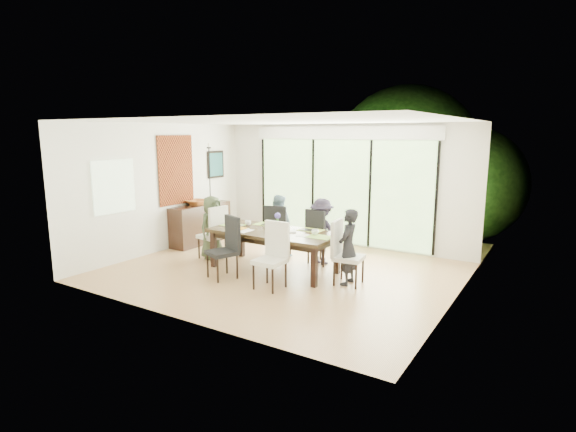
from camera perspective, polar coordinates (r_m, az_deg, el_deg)
The scene contains 62 objects.
floor at distance 8.25m, azimuth -0.93°, elevation -7.15°, with size 6.00×5.00×0.01m, color #8F6039.
ceiling at distance 7.87m, azimuth -0.99°, elevation 12.02°, with size 6.00×5.00×0.01m, color white.
wall_back at distance 10.13m, azimuth 6.81°, elevation 3.92°, with size 6.00×0.02×2.70m, color silver.
wall_front at distance 6.03m, azimuth -14.05°, elevation -0.78°, with size 6.00×0.02×2.70m, color silver.
wall_left at distance 9.90m, azimuth -15.76°, elevation 3.45°, with size 0.02×5.00×2.70m, color silver.
wall_right at distance 6.82m, azimuth 20.79°, elevation 0.13°, with size 0.02×5.00×2.70m, color beige.
glass_doors at distance 10.11m, azimuth 6.69°, elevation 3.06°, with size 4.20×0.02×2.30m, color #598C3F.
blinds_header at distance 10.02m, azimuth 6.83°, elevation 10.44°, with size 4.40×0.06×0.28m, color white.
mullion_a at distance 11.16m, azimuth -3.14°, elevation 3.81°, with size 0.05×0.04×2.30m, color black.
mullion_b at distance 10.42m, azimuth 3.19°, elevation 3.33°, with size 0.05×0.04×2.30m, color black.
mullion_c at distance 9.83m, azimuth 10.36°, elevation 2.74°, with size 0.05×0.04×2.30m, color black.
mullion_d at distance 9.41m, azimuth 18.30°, elevation 2.04°, with size 0.05×0.04×2.30m, color black.
side_window at distance 9.09m, azimuth -21.23°, elevation 3.50°, with size 0.02×0.90×1.00m, color #8CAD7F.
deck at distance 11.17m, azimuth 8.61°, elevation -2.80°, with size 6.00×1.80×0.10m, color brown.
rail_top at distance 11.78m, azimuth 10.24°, elevation 0.81°, with size 6.00×0.08×0.06m, color brown.
foliage_left at distance 13.31m, azimuth 4.75°, elevation 5.91°, with size 3.20×3.20×3.20m, color #14380F.
foliage_mid at distance 13.01m, azimuth 14.72°, elevation 7.08°, with size 4.00×4.00×4.00m, color #14380F.
foliage_right at distance 11.85m, azimuth 21.76°, elevation 3.76°, with size 2.80×2.80×2.80m, color #14380F.
foliage_far at distance 14.01m, azimuth 11.63°, elevation 6.69°, with size 3.60×3.60×3.60m, color #14380F.
table_top at distance 8.19m, azimuth -1.81°, elevation -2.08°, with size 2.38×1.09×0.06m, color black.
table_apron at distance 8.21m, azimuth -1.81°, elevation -2.69°, with size 2.18×0.89×0.10m, color black.
table_leg_fl at distance 8.59m, azimuth -9.42°, elevation -4.17°, with size 0.09×0.09×0.68m, color black.
table_leg_fr at distance 7.39m, azimuth 3.35°, elevation -6.48°, with size 0.09×0.09×0.68m, color black.
table_leg_bl at distance 9.23m, azimuth -5.89°, elevation -3.06°, with size 0.09×0.09×0.68m, color black.
table_leg_br at distance 8.12m, azimuth 6.28°, elevation -4.95°, with size 0.09×0.09×0.68m, color black.
chair_left_end at distance 9.13m, azimuth -9.66°, elevation -2.00°, with size 0.46×0.46×1.09m, color beige, non-canonical shape.
chair_right_end at distance 7.52m, azimuth 7.76°, elevation -4.64°, with size 0.46×0.46×1.09m, color beige, non-canonical shape.
chair_far_left at distance 9.16m, azimuth -1.19°, elevation -1.81°, with size 0.46×0.46×1.09m, color black, non-canonical shape.
chair_far_right at distance 8.67m, azimuth 4.36°, elevation -2.55°, with size 0.46×0.46×1.09m, color black, non-canonical shape.
chair_near_left at distance 7.85m, azimuth -8.40°, elevation -4.01°, with size 0.46×0.46×1.09m, color black, non-canonical shape.
chair_near_right at distance 7.26m, azimuth -2.35°, elevation -5.10°, with size 0.46×0.46×1.09m, color silver, non-canonical shape.
person_left_end at distance 9.10m, azimuth -9.58°, elevation -1.44°, with size 0.60×0.37×1.28m, color #39442D.
person_right_end at distance 7.51m, azimuth 7.64°, elevation -3.92°, with size 0.60×0.37×1.28m, color black.
person_far_left at distance 9.13m, azimuth -1.26°, elevation -1.25°, with size 0.60×0.37×1.28m, color slate.
person_far_right at distance 8.63m, azimuth 4.31°, elevation -1.97°, with size 0.60×0.37×1.28m, color #241F2E.
placemat_left at distance 8.74m, azimuth -7.00°, elevation -1.14°, with size 0.44×0.32×0.01m, color #7AA73B.
placemat_right at distance 7.71m, azimuth 4.07°, elevation -2.66°, with size 0.44×0.32×0.01m, color olive.
placemat_far_l at distance 8.76m, azimuth -2.80°, elevation -1.05°, with size 0.44×0.32×0.01m, color #87B641.
placemat_far_r at distance 8.24m, azimuth 2.92°, elevation -1.79°, with size 0.44×0.32×0.01m, color #AFC747.
placemat_paper at distance 8.26m, azimuth -6.14°, elevation -1.80°, with size 0.44×0.32×0.01m, color white.
tablet_far_l at distance 8.66m, azimuth -2.45°, elevation -1.12°, with size 0.26×0.18×0.01m, color black.
tablet_far_r at distance 8.22m, azimuth 2.45°, elevation -1.76°, with size 0.24×0.17×0.01m, color black.
papers at distance 7.78m, azimuth 2.27°, elevation -2.52°, with size 0.30×0.22×0.00m, color white.
platter_base at distance 8.26m, azimuth -6.15°, elevation -1.70°, with size 0.26×0.26×0.02m, color white.
platter_snacks at distance 8.26m, azimuth -6.15°, elevation -1.58°, with size 0.20×0.20×0.01m, color orange.
vase at distance 8.19m, azimuth -1.33°, elevation -1.45°, with size 0.08×0.08×0.12m, color silver.
hyacinth_stems at distance 8.16m, azimuth -1.33°, elevation -0.64°, with size 0.04×0.04×0.16m, color #337226.
hyacinth_blooms at distance 8.14m, azimuth -1.34°, elevation 0.05°, with size 0.11×0.11×0.11m, color #5C4DC2.
laptop at distance 8.60m, azimuth -6.90°, elevation -1.26°, with size 0.33×0.21×0.03m, color silver.
cup_a at distance 8.69m, azimuth -5.10°, elevation -0.87°, with size 0.12×0.12×0.10m, color white.
cup_b at distance 8.01m, azimuth -1.32°, elevation -1.82°, with size 0.10×0.10×0.09m, color white.
cup_c at distance 7.85m, azimuth 3.45°, elevation -2.07°, with size 0.12×0.12×0.10m, color white.
book at distance 8.09m, azimuth -0.14°, elevation -1.96°, with size 0.16×0.22×0.02m, color white.
sideboard at distance 10.48m, azimuth -11.01°, elevation -0.97°, with size 0.45×1.60×0.90m, color black.
bowl at distance 10.32m, azimuth -11.48°, elevation 1.70°, with size 0.47×0.47×0.12m, color brown.
candlestick_base at distance 10.65m, azimuth -9.82°, elevation 1.82°, with size 0.10×0.10×0.04m, color black.
candlestick_shaft at distance 10.58m, azimuth -9.92°, elevation 5.18°, with size 0.02×0.02×1.25m, color black.
candlestick_pan at distance 10.54m, azimuth -10.03°, elevation 8.53°, with size 0.10×0.10×0.03m, color black.
candle at distance 10.54m, azimuth -10.04°, elevation 8.85°, with size 0.04×0.04×0.10m, color silver.
tapestry at distance 10.11m, azimuth -14.03°, elevation 5.67°, with size 0.02×1.00×1.50m, color #913615.
art_frame at distance 11.05m, azimuth -9.17°, elevation 6.49°, with size 0.03×0.55×0.65m, color black.
art_canvas at distance 11.03m, azimuth -9.10°, elevation 6.48°, with size 0.01×0.45×0.55m, color #174549.
Camera 1 is at (4.28, -6.60, 2.49)m, focal length 28.00 mm.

